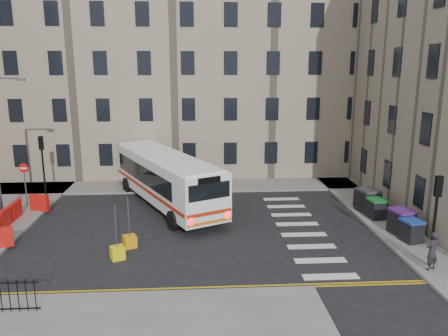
{
  "coord_description": "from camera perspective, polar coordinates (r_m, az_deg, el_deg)",
  "views": [
    {
      "loc": [
        -1.6,
        -22.77,
        8.77
      ],
      "look_at": [
        -0.09,
        1.86,
        3.0
      ],
      "focal_mm": 35.0,
      "sensor_mm": 36.0,
      "label": 1
    }
  ],
  "objects": [
    {
      "name": "wheelie_bin_a",
      "position": [
        24.06,
        23.25,
        -7.51
      ],
      "size": [
        1.09,
        1.19,
        1.13
      ],
      "rotation": [
        0.0,
        0.0,
        0.22
      ],
      "color": "black",
      "rests_on": "pavement_east"
    },
    {
      "name": "bus",
      "position": [
        28.05,
        -7.62,
        -1.16
      ],
      "size": [
        7.71,
        11.97,
        3.27
      ],
      "rotation": [
        0.0,
        0.0,
        0.45
      ],
      "color": "white",
      "rests_on": "ground"
    },
    {
      "name": "pavement_east",
      "position": [
        30.08,
        17.34,
        -4.26
      ],
      "size": [
        2.4,
        26.0,
        0.15
      ],
      "primitive_type": "cube",
      "color": "slate",
      "rests_on": "ground"
    },
    {
      "name": "wheelie_bin_d",
      "position": [
        27.86,
        18.29,
        -4.02
      ],
      "size": [
        1.36,
        1.49,
        1.41
      ],
      "rotation": [
        0.0,
        0.0,
        0.22
      ],
      "color": "black",
      "rests_on": "pavement_east"
    },
    {
      "name": "terrace_north",
      "position": [
        38.65,
        -11.83,
        12.67
      ],
      "size": [
        38.3,
        10.8,
        17.2
      ],
      "color": "gray",
      "rests_on": "ground"
    },
    {
      "name": "bollard_chevron",
      "position": [
        22.42,
        -12.2,
        -9.35
      ],
      "size": [
        0.79,
        0.79,
        0.6
      ],
      "primitive_type": "cube",
      "rotation": [
        0.0,
        0.0,
        0.41
      ],
      "color": "orange",
      "rests_on": "ground"
    },
    {
      "name": "ground",
      "position": [
        24.46,
        0.48,
        -7.85
      ],
      "size": [
        120.0,
        120.0,
        0.0
      ],
      "primitive_type": "plane",
      "color": "black",
      "rests_on": "ground"
    },
    {
      "name": "wheelie_bin_b",
      "position": [
        24.93,
        22.17,
        -6.47
      ],
      "size": [
        1.27,
        1.38,
        1.31
      ],
      "rotation": [
        0.0,
        0.0,
        0.22
      ],
      "color": "black",
      "rests_on": "pavement_east"
    },
    {
      "name": "wheelie_bin_e",
      "position": [
        28.5,
        17.74,
        -3.86
      ],
      "size": [
        1.0,
        1.13,
        1.16
      ],
      "rotation": [
        0.0,
        0.0,
        0.09
      ],
      "color": "black",
      "rests_on": "pavement_east"
    },
    {
      "name": "pavement_north",
      "position": [
        32.85,
        -11.09,
        -2.44
      ],
      "size": [
        36.0,
        3.2,
        0.15
      ],
      "primitive_type": "cube",
      "color": "slate",
      "rests_on": "ground"
    },
    {
      "name": "traffic_light_nw",
      "position": [
        31.62,
        -22.64,
        1.38
      ],
      "size": [
        0.28,
        0.22,
        4.1
      ],
      "color": "black",
      "rests_on": "pavement_west"
    },
    {
      "name": "pedestrian",
      "position": [
        21.09,
        25.54,
        -9.75
      ],
      "size": [
        0.76,
        0.66,
        1.74
      ],
      "primitive_type": "imported",
      "rotation": [
        0.0,
        0.0,
        3.63
      ],
      "color": "black",
      "rests_on": "pavement_east"
    },
    {
      "name": "wheelie_bin_c",
      "position": [
        26.86,
        19.27,
        -5.02
      ],
      "size": [
        1.04,
        1.15,
        1.15
      ],
      "rotation": [
        0.0,
        0.0,
        0.13
      ],
      "color": "black",
      "rests_on": "pavement_east"
    },
    {
      "name": "no_entry_north",
      "position": [
        30.13,
        -24.62,
        -0.9
      ],
      "size": [
        0.6,
        0.08,
        3.0
      ],
      "color": "#595B5E",
      "rests_on": "pavement_west"
    },
    {
      "name": "bollard_yellow",
      "position": [
        21.27,
        -13.73,
        -10.71
      ],
      "size": [
        0.8,
        0.8,
        0.6
      ],
      "primitive_type": "cube",
      "rotation": [
        0.0,
        0.0,
        0.43
      ],
      "color": "yellow",
      "rests_on": "ground"
    },
    {
      "name": "roadworks_barriers",
      "position": [
        26.69,
        -26.02,
        -5.93
      ],
      "size": [
        1.66,
        6.26,
        1.0
      ],
      "color": "red",
      "rests_on": "pavement_west"
    },
    {
      "name": "traffic_light_east",
      "position": [
        20.91,
        25.96,
        -4.6
      ],
      "size": [
        0.28,
        0.22,
        4.1
      ],
      "color": "black",
      "rests_on": "pavement_east"
    }
  ]
}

